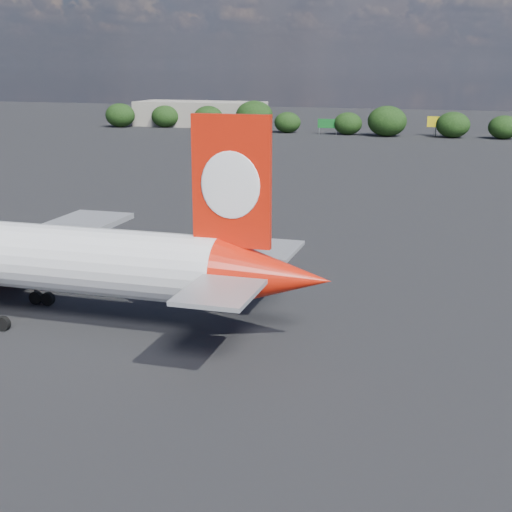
% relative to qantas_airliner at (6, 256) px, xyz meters
% --- Properties ---
extents(ground, '(500.00, 500.00, 0.00)m').
position_rel_qantas_airliner_xyz_m(ground, '(6.30, 43.66, -4.97)').
color(ground, black).
rests_on(ground, ground).
extents(qantas_airliner, '(49.94, 47.44, 16.32)m').
position_rel_qantas_airliner_xyz_m(qantas_airliner, '(0.00, 0.00, 0.00)').
color(qantas_airliner, white).
rests_on(qantas_airliner, ground).
extents(terminal_building, '(42.00, 16.00, 8.00)m').
position_rel_qantas_airliner_xyz_m(terminal_building, '(-58.70, 175.66, -0.97)').
color(terminal_building, gray).
rests_on(terminal_building, ground).
extents(highway_sign, '(6.00, 0.30, 4.50)m').
position_rel_qantas_airliner_xyz_m(highway_sign, '(-11.70, 159.66, -1.84)').
color(highway_sign, '#136322').
rests_on(highway_sign, ground).
extents(billboard_yellow, '(5.00, 0.30, 5.50)m').
position_rel_qantas_airliner_xyz_m(billboard_yellow, '(18.30, 165.66, -1.10)').
color(billboard_yellow, yellow).
rests_on(billboard_yellow, ground).
extents(horizon_treeline, '(205.55, 17.17, 9.00)m').
position_rel_qantas_airliner_xyz_m(horizon_treeline, '(18.32, 164.78, -1.04)').
color(horizon_treeline, black).
rests_on(horizon_treeline, ground).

